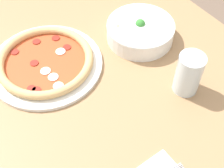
# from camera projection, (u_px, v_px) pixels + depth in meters

# --- Properties ---
(ground_plane) EXTENTS (8.00, 8.00, 0.00)m
(ground_plane) POSITION_uv_depth(u_px,v_px,m) (107.00, 168.00, 1.57)
(ground_plane) COLOR brown
(dining_table) EXTENTS (1.08, 0.92, 0.76)m
(dining_table) POSITION_uv_depth(u_px,v_px,m) (105.00, 89.00, 1.06)
(dining_table) COLOR #99724C
(dining_table) RESTS_ON ground_plane
(pizza) EXTENTS (0.35, 0.35, 0.04)m
(pizza) POSITION_uv_depth(u_px,v_px,m) (45.00, 62.00, 0.97)
(pizza) COLOR white
(pizza) RESTS_ON dining_table
(bowl) EXTENTS (0.22, 0.22, 0.08)m
(bowl) POSITION_uv_depth(u_px,v_px,m) (141.00, 30.00, 1.03)
(bowl) COLOR white
(bowl) RESTS_ON dining_table
(glass) EXTENTS (0.07, 0.07, 0.13)m
(glass) POSITION_uv_depth(u_px,v_px,m) (189.00, 74.00, 0.87)
(glass) COLOR silver
(glass) RESTS_ON dining_table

